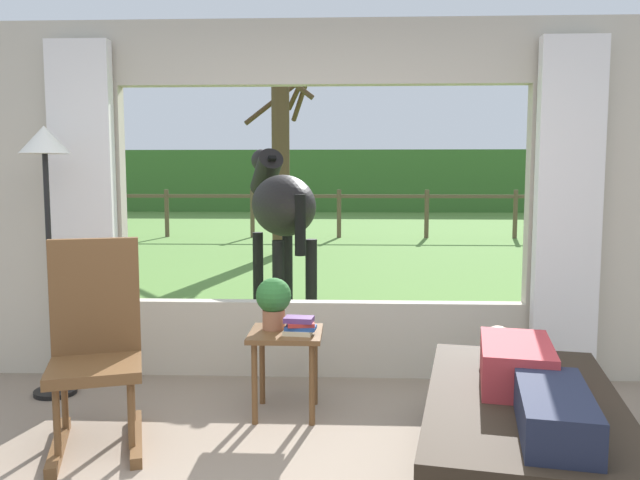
# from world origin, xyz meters

# --- Properties ---
(back_wall_with_window) EXTENTS (5.20, 0.12, 2.55)m
(back_wall_with_window) POSITION_xyz_m (0.00, 2.26, 1.25)
(back_wall_with_window) COLOR #BCB29E
(back_wall_with_window) RESTS_ON ground_plane
(curtain_panel_left) EXTENTS (0.44, 0.10, 2.40)m
(curtain_panel_left) POSITION_xyz_m (-1.69, 2.12, 1.20)
(curtain_panel_left) COLOR silver
(curtain_panel_left) RESTS_ON ground_plane
(curtain_panel_right) EXTENTS (0.44, 0.10, 2.40)m
(curtain_panel_right) POSITION_xyz_m (1.69, 2.12, 1.20)
(curtain_panel_right) COLOR silver
(curtain_panel_right) RESTS_ON ground_plane
(outdoor_pasture_lawn) EXTENTS (36.00, 21.68, 0.02)m
(outdoor_pasture_lawn) POSITION_xyz_m (0.00, 13.16, 0.01)
(outdoor_pasture_lawn) COLOR #568438
(outdoor_pasture_lawn) RESTS_ON ground_plane
(distant_hill_ridge) EXTENTS (36.00, 2.00, 2.40)m
(distant_hill_ridge) POSITION_xyz_m (0.00, 23.00, 1.20)
(distant_hill_ridge) COLOR #3F6F2E
(distant_hill_ridge) RESTS_ON ground_plane
(recliner_sofa) EXTENTS (1.21, 1.84, 0.42)m
(recliner_sofa) POSITION_xyz_m (1.03, 0.69, 0.22)
(recliner_sofa) COLOR black
(recliner_sofa) RESTS_ON ground_plane
(reclining_person) EXTENTS (0.45, 1.43, 0.22)m
(reclining_person) POSITION_xyz_m (1.03, 0.64, 0.52)
(reclining_person) COLOR #B23338
(reclining_person) RESTS_ON recliner_sofa
(rocking_chair) EXTENTS (0.65, 0.79, 1.12)m
(rocking_chair) POSITION_xyz_m (-1.20, 1.06, 0.55)
(rocking_chair) COLOR brown
(rocking_chair) RESTS_ON ground_plane
(side_table) EXTENTS (0.44, 0.44, 0.52)m
(side_table) POSITION_xyz_m (-0.20, 1.49, 0.43)
(side_table) COLOR brown
(side_table) RESTS_ON ground_plane
(potted_plant) EXTENTS (0.22, 0.22, 0.32)m
(potted_plant) POSITION_xyz_m (-0.28, 1.55, 0.70)
(potted_plant) COLOR #9E6042
(potted_plant) RESTS_ON side_table
(book_stack) EXTENTS (0.20, 0.16, 0.11)m
(book_stack) POSITION_xyz_m (-0.11, 1.42, 0.57)
(book_stack) COLOR beige
(book_stack) RESTS_ON side_table
(floor_lamp_left) EXTENTS (0.32, 0.32, 1.79)m
(floor_lamp_left) POSITION_xyz_m (-1.79, 1.77, 1.44)
(floor_lamp_left) COLOR black
(floor_lamp_left) RESTS_ON ground_plane
(horse) EXTENTS (0.99, 1.80, 1.73)m
(horse) POSITION_xyz_m (-0.49, 4.00, 1.16)
(horse) COLOR black
(horse) RESTS_ON outdoor_pasture_lawn
(pasture_tree) EXTENTS (1.41, 1.26, 3.68)m
(pasture_tree) POSITION_xyz_m (-0.99, 9.10, 1.71)
(pasture_tree) COLOR #4C3823
(pasture_tree) RESTS_ON outdoor_pasture_lawn
(pasture_fence_line) EXTENTS (16.10, 0.10, 1.10)m
(pasture_fence_line) POSITION_xyz_m (0.00, 12.22, 0.74)
(pasture_fence_line) COLOR brown
(pasture_fence_line) RESTS_ON outdoor_pasture_lawn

